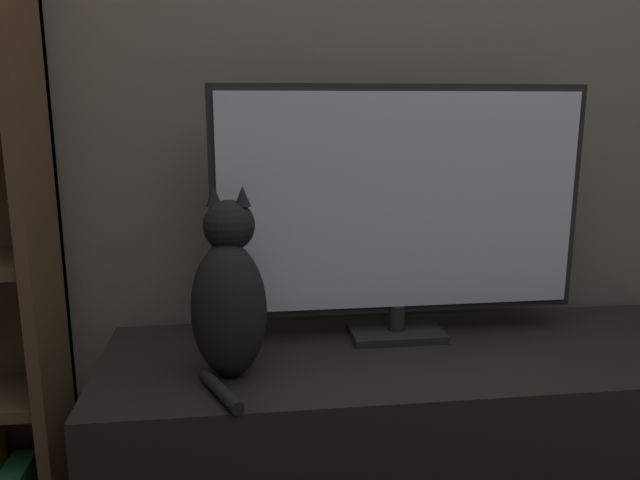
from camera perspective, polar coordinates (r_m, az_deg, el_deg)
The scene contains 4 objects.
wall_back at distance 1.79m, azimuth 7.43°, elevation 19.02°, with size 4.80×0.05×2.60m.
tv_stand at distance 1.70m, azimuth 9.19°, elevation -17.56°, with size 1.58×0.54×0.49m.
tv at distance 1.59m, azimuth 7.28°, elevation 2.98°, with size 0.95×0.14×0.65m.
cat at distance 1.40m, azimuth -8.30°, elevation -5.25°, with size 0.19×0.29×0.43m.
Camera 1 is at (-0.44, -0.50, 1.09)m, focal length 35.00 mm.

